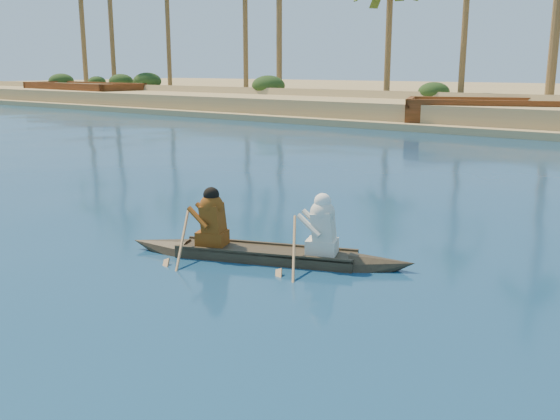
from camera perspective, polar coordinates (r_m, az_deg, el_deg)
The scene contains 4 objects.
ground at distance 11.11m, azimuth -9.06°, elevation -4.09°, with size 160.00×160.00×0.00m, color #0C264F.
canoe at distance 10.66m, azimuth -1.31°, elevation -3.17°, with size 4.95×2.44×1.39m.
barge_left at distance 58.96m, azimuth -17.59°, elevation 9.98°, with size 13.58×5.64×2.20m.
barge_mid at distance 35.35m, azimuth 20.74°, elevation 7.96°, with size 11.79×7.58×1.87m.
Camera 1 is at (7.71, -7.32, 3.23)m, focal length 40.00 mm.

